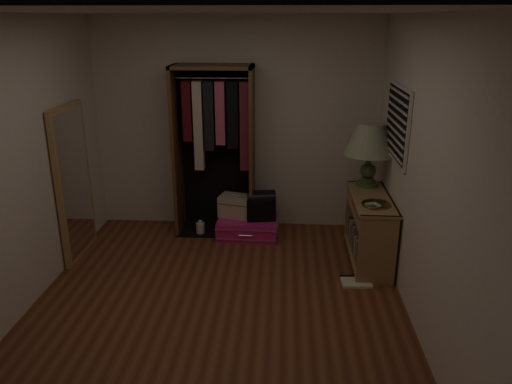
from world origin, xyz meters
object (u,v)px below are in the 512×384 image
Objects in this scene: console_bookshelf at (369,227)px; table_lamp at (370,141)px; pink_suitcase at (248,227)px; black_bag at (261,204)px; white_jug at (200,228)px; train_case at (236,206)px; floor_mirror at (74,183)px; open_wardrobe at (217,136)px.

table_lamp is at bearing 89.36° from console_bookshelf.
table_lamp reaches higher than pink_suitcase.
pink_suitcase is (-1.38, 0.56, -0.28)m from console_bookshelf.
black_bag is 2.00× the size of white_jug.
console_bookshelf reaches higher than white_jug.
pink_suitcase is at bearing -14.74° from train_case.
table_lamp is (0.00, 0.36, 0.88)m from console_bookshelf.
train_case is at bearing 157.04° from console_bookshelf.
white_jug is at bearing 164.02° from console_bookshelf.
floor_mirror reaches higher than console_bookshelf.
console_bookshelf is at bearing -8.74° from train_case.
pink_suitcase is 0.30m from train_case.
open_wardrobe reaches higher than black_bag.
floor_mirror reaches higher than table_lamp.
white_jug is (-0.21, -0.17, -1.13)m from open_wardrobe.
black_bag is (2.03, 0.60, -0.43)m from floor_mirror.
black_bag is at bearing 155.24° from console_bookshelf.
white_jug is (-1.97, 0.20, -1.19)m from table_lamp.
pink_suitcase is at bearing 171.05° from black_bag.
floor_mirror is at bearing -173.03° from table_lamp.
open_wardrobe is 1.17m from pink_suitcase.
open_wardrobe is 4.66× the size of train_case.
open_wardrobe is at bearing 27.47° from floor_mirror.
train_case is (1.71, 0.69, -0.49)m from floor_mirror.
table_lamp is at bearing 3.55° from train_case.
table_lamp is at bearing 6.97° from floor_mirror.
table_lamp is at bearing -5.89° from white_jug.
pink_suitcase is at bearing 17.86° from floor_mirror.
floor_mirror is at bearing -154.73° from white_jug.
train_case is at bearing 156.75° from black_bag.
black_bag is at bearing -0.32° from white_jug.
console_bookshelf reaches higher than train_case.
console_bookshelf is at bearing -32.30° from black_bag.
pink_suitcase is (1.86, 0.60, -0.74)m from floor_mirror.
black_bag is at bearing 170.70° from table_lamp.
train_case reaches higher than white_jug.
train_case is at bearing 169.34° from table_lamp.
console_bookshelf is 0.55× the size of open_wardrobe.
console_bookshelf is 0.66× the size of floor_mirror.
floor_mirror reaches higher than white_jug.
black_bag reaches higher than white_jug.
floor_mirror is 1.90m from train_case.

